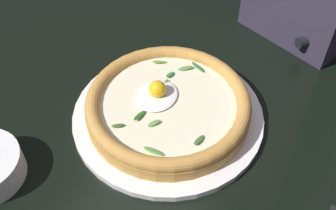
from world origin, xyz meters
TOP-DOWN VIEW (x-y plane):
  - ground_plane at (0.00, 0.00)m, footprint 2.40×2.40m
  - pizza_plate at (-0.02, -0.02)m, footprint 0.32×0.32m
  - pizza at (-0.02, -0.02)m, footprint 0.27×0.27m
  - pizza_cutter at (0.28, -0.20)m, footprint 0.12×0.10m

SIDE VIEW (x-z plane):
  - ground_plane at x=0.00m, z-range -0.03..0.00m
  - pizza_plate at x=-0.02m, z-range 0.00..0.01m
  - pizza at x=-0.02m, z-range 0.00..0.06m
  - pizza_cutter at x=0.28m, z-range 0.00..0.08m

